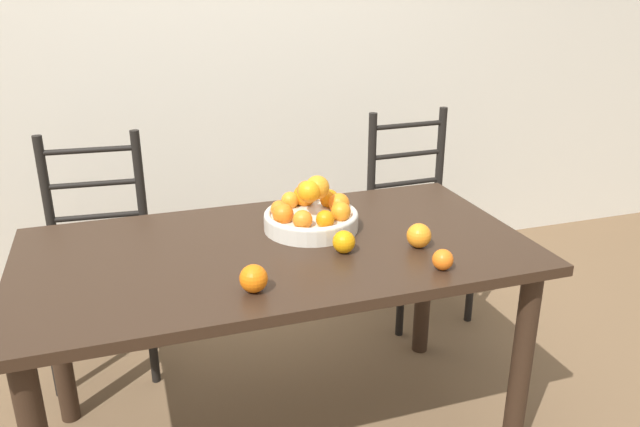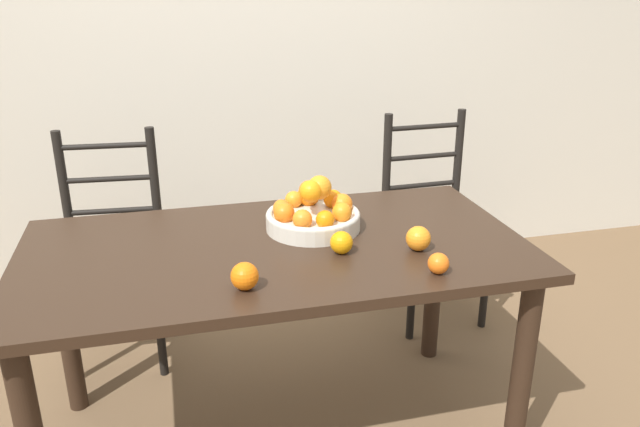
{
  "view_description": "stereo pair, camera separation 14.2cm",
  "coord_description": "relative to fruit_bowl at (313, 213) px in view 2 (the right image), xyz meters",
  "views": [
    {
      "loc": [
        -0.46,
        -1.82,
        1.6
      ],
      "look_at": [
        0.15,
        0.01,
        0.86
      ],
      "focal_mm": 35.0,
      "sensor_mm": 36.0,
      "label": 1
    },
    {
      "loc": [
        -0.32,
        -1.86,
        1.6
      ],
      "look_at": [
        0.15,
        0.01,
        0.86
      ],
      "focal_mm": 35.0,
      "sensor_mm": 36.0,
      "label": 2
    }
  ],
  "objects": [
    {
      "name": "chair_left",
      "position": [
        -0.74,
        0.62,
        -0.35
      ],
      "size": [
        0.45,
        0.43,
        0.99
      ],
      "rotation": [
        0.0,
        0.0,
        -0.08
      ],
      "color": "black",
      "rests_on": "ground_plane"
    },
    {
      "name": "wall_back",
      "position": [
        -0.15,
        1.35,
        0.48
      ],
      "size": [
        8.0,
        0.06,
        2.6
      ],
      "color": "beige",
      "rests_on": "ground_plane"
    },
    {
      "name": "dining_table",
      "position": [
        -0.15,
        -0.11,
        -0.16
      ],
      "size": [
        1.65,
        0.86,
        0.77
      ],
      "color": "black",
      "rests_on": "ground_plane"
    },
    {
      "name": "chair_right",
      "position": [
        0.74,
        0.62,
        -0.35
      ],
      "size": [
        0.43,
        0.41,
        0.99
      ],
      "rotation": [
        0.0,
        0.0,
        0.03
      ],
      "color": "black",
      "rests_on": "ground_plane"
    },
    {
      "name": "orange_loose_1",
      "position": [
        0.28,
        -0.26,
        -0.02
      ],
      "size": [
        0.08,
        0.08,
        0.08
      ],
      "color": "orange",
      "rests_on": "dining_table"
    },
    {
      "name": "fruit_bowl",
      "position": [
        0.0,
        0.0,
        0.0
      ],
      "size": [
        0.33,
        0.33,
        0.19
      ],
      "color": "beige",
      "rests_on": "dining_table"
    },
    {
      "name": "orange_loose_3",
      "position": [
        0.28,
        -0.43,
        -0.02
      ],
      "size": [
        0.06,
        0.06,
        0.06
      ],
      "color": "orange",
      "rests_on": "dining_table"
    },
    {
      "name": "orange_loose_2",
      "position": [
        -0.29,
        -0.39,
        -0.02
      ],
      "size": [
        0.08,
        0.08,
        0.08
      ],
      "color": "orange",
      "rests_on": "dining_table"
    },
    {
      "name": "orange_loose_0",
      "position": [
        0.04,
        -0.22,
        -0.02
      ],
      "size": [
        0.07,
        0.07,
        0.07
      ],
      "color": "orange",
      "rests_on": "dining_table"
    }
  ]
}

